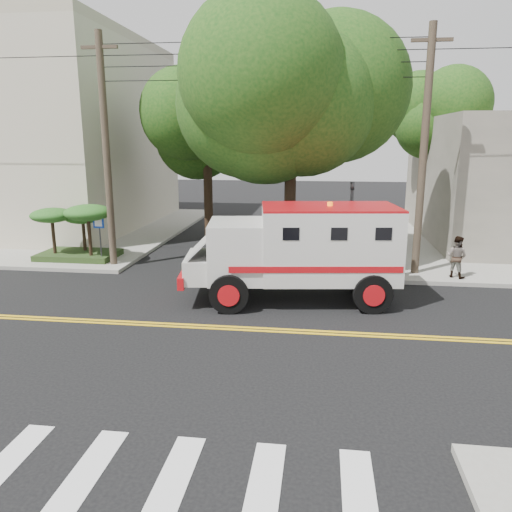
# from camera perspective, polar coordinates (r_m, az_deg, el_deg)

# --- Properties ---
(ground) EXTENTS (100.00, 100.00, 0.00)m
(ground) POSITION_cam_1_polar(r_m,az_deg,el_deg) (13.99, -4.26, -8.17)
(ground) COLOR black
(ground) RESTS_ON ground
(sidewalk_nw) EXTENTS (17.00, 17.00, 0.15)m
(sidewalk_nw) POSITION_cam_1_polar(r_m,az_deg,el_deg) (31.26, -23.87, 2.86)
(sidewalk_nw) COLOR gray
(sidewalk_nw) RESTS_ON ground
(building_left) EXTENTS (16.00, 14.00, 10.00)m
(building_left) POSITION_cam_1_polar(r_m,az_deg,el_deg) (33.19, -26.36, 12.00)
(building_left) COLOR #BEB69C
(building_left) RESTS_ON sidewalk_nw
(utility_pole_left) EXTENTS (0.28, 0.28, 9.00)m
(utility_pole_left) POSITION_cam_1_polar(r_m,az_deg,el_deg) (20.51, -16.71, 11.03)
(utility_pole_left) COLOR #382D23
(utility_pole_left) RESTS_ON ground
(utility_pole_right) EXTENTS (0.28, 0.28, 9.00)m
(utility_pole_right) POSITION_cam_1_polar(r_m,az_deg,el_deg) (19.28, 18.58, 10.80)
(utility_pole_right) COLOR #382D23
(utility_pole_right) RESTS_ON ground
(tree_main) EXTENTS (6.08, 5.70, 9.85)m
(tree_main) POSITION_cam_1_polar(r_m,az_deg,el_deg) (19.08, 5.46, 19.52)
(tree_main) COLOR black
(tree_main) RESTS_ON ground
(tree_left) EXTENTS (4.48, 4.20, 7.70)m
(tree_left) POSITION_cam_1_polar(r_m,az_deg,el_deg) (25.12, -5.03, 14.64)
(tree_left) COLOR black
(tree_left) RESTS_ON ground
(tree_right) EXTENTS (4.80, 4.50, 8.20)m
(tree_right) POSITION_cam_1_polar(r_m,az_deg,el_deg) (29.17, 20.33, 14.41)
(tree_right) COLOR black
(tree_right) RESTS_ON ground
(traffic_signal) EXTENTS (0.15, 0.18, 3.60)m
(traffic_signal) POSITION_cam_1_polar(r_m,az_deg,el_deg) (18.59, 10.80, 4.13)
(traffic_signal) COLOR #3F3F42
(traffic_signal) RESTS_ON ground
(accessibility_sign) EXTENTS (0.45, 0.10, 2.02)m
(accessibility_sign) POSITION_cam_1_polar(r_m,az_deg,el_deg) (21.24, -17.44, 2.52)
(accessibility_sign) COLOR #3F3F42
(accessibility_sign) RESTS_ON ground
(palm_planter) EXTENTS (3.52, 2.63, 2.36)m
(palm_planter) POSITION_cam_1_polar(r_m,az_deg,el_deg) (22.14, -19.91, 3.49)
(palm_planter) COLOR #1E3314
(palm_planter) RESTS_ON sidewalk_nw
(armored_truck) EXTENTS (7.01, 3.46, 3.07)m
(armored_truck) POSITION_cam_1_polar(r_m,az_deg,el_deg) (15.84, 5.16, 0.98)
(armored_truck) COLOR beige
(armored_truck) RESTS_ON ground
(pedestrian_a) EXTENTS (0.72, 0.72, 1.68)m
(pedestrian_a) POSITION_cam_1_polar(r_m,az_deg,el_deg) (18.90, 15.81, 0.19)
(pedestrian_a) COLOR gray
(pedestrian_a) RESTS_ON sidewalk_ne
(pedestrian_b) EXTENTS (0.95, 0.92, 1.54)m
(pedestrian_b) POSITION_cam_1_polar(r_m,az_deg,el_deg) (19.55, 21.95, -0.08)
(pedestrian_b) COLOR gray
(pedestrian_b) RESTS_ON sidewalk_ne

